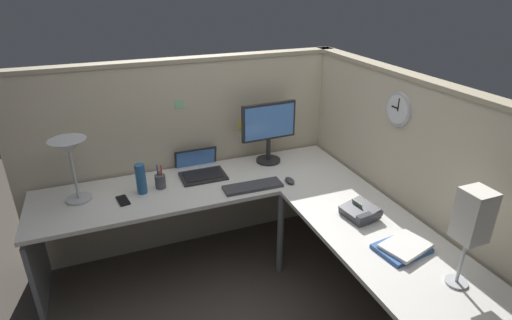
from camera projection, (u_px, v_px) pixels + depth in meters
The scene contains 18 objects.
ground_plane at pixel (269, 288), 3.04m from camera, with size 6.80×6.80×0.00m, color #4C443D.
cubicle_wall_back at pixel (187, 155), 3.32m from camera, with size 2.57×0.12×1.58m.
cubicle_wall_right at pixel (402, 191), 2.77m from camera, with size 0.12×2.37×1.58m.
desk at pixel (253, 225), 2.69m from camera, with size 2.35×2.15×0.73m.
monitor at pixel (269, 128), 3.24m from camera, with size 0.46×0.20×0.50m.
laptop at pixel (200, 169), 3.17m from camera, with size 0.34×0.38×0.22m.
keyboard at pixel (253, 186), 2.94m from camera, with size 0.43×0.14×0.02m, color #38383D.
computer_mouse at pixel (290, 180), 3.01m from camera, with size 0.06×0.10×0.03m, color #38383D.
desk_lamp_dome at pixel (69, 151), 2.64m from camera, with size 0.24×0.24×0.44m.
pen_cup at pixel (160, 181), 2.93m from camera, with size 0.08×0.08×0.18m.
cell_phone at pixel (123, 201), 2.77m from camera, with size 0.07×0.14×0.01m, color black.
thermos_flask at pixel (141, 179), 2.83m from camera, with size 0.07×0.07×0.22m, color #26598C.
office_phone at pixel (361, 212), 2.57m from camera, with size 0.21×0.23×0.11m.
book_stack at pixel (403, 247), 2.27m from camera, with size 0.32×0.26×0.04m.
desk_lamp_paper at pixel (473, 218), 1.87m from camera, with size 0.13×0.13×0.53m.
wall_clock at pixel (399, 109), 2.60m from camera, with size 0.04×0.22×0.22m.
pinned_note_leftmost at pixel (179, 104), 3.07m from camera, with size 0.07×0.00×0.06m, color #8CCC99.
pinned_note_middle at pixel (242, 125), 3.34m from camera, with size 0.07×0.00×0.07m, color #EAD84C.
Camera 1 is at (-0.95, -2.16, 2.14)m, focal length 28.43 mm.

